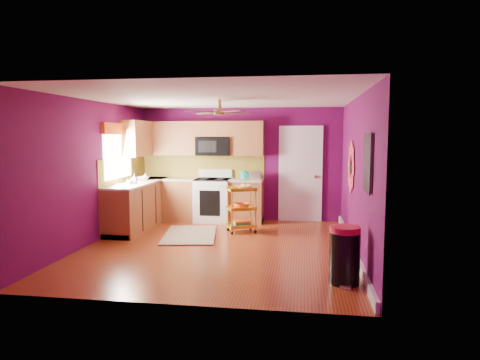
# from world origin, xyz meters

# --- Properties ---
(ground) EXTENTS (5.00, 5.00, 0.00)m
(ground) POSITION_xyz_m (0.00, 0.00, 0.00)
(ground) COLOR maroon
(ground) RESTS_ON ground
(room_envelope) EXTENTS (4.54, 5.04, 2.52)m
(room_envelope) POSITION_xyz_m (0.03, 0.00, 1.63)
(room_envelope) COLOR #580A47
(room_envelope) RESTS_ON ground
(lower_cabinets) EXTENTS (2.81, 2.31, 0.94)m
(lower_cabinets) POSITION_xyz_m (-1.35, 1.82, 0.43)
(lower_cabinets) COLOR brown
(lower_cabinets) RESTS_ON ground
(electric_range) EXTENTS (0.76, 0.66, 1.13)m
(electric_range) POSITION_xyz_m (-0.55, 2.17, 0.48)
(electric_range) COLOR white
(electric_range) RESTS_ON ground
(upper_cabinetry) EXTENTS (2.80, 2.30, 1.26)m
(upper_cabinetry) POSITION_xyz_m (-1.24, 2.17, 1.80)
(upper_cabinetry) COLOR brown
(upper_cabinetry) RESTS_ON ground
(left_window) EXTENTS (0.08, 1.35, 1.08)m
(left_window) POSITION_xyz_m (-2.22, 1.05, 1.74)
(left_window) COLOR white
(left_window) RESTS_ON ground
(panel_door) EXTENTS (0.95, 0.11, 2.15)m
(panel_door) POSITION_xyz_m (1.35, 2.47, 1.02)
(panel_door) COLOR white
(panel_door) RESTS_ON ground
(right_wall_art) EXTENTS (0.04, 2.74, 1.04)m
(right_wall_art) POSITION_xyz_m (2.23, -0.34, 1.44)
(right_wall_art) COLOR black
(right_wall_art) RESTS_ON ground
(ceiling_fan) EXTENTS (1.01, 1.01, 0.26)m
(ceiling_fan) POSITION_xyz_m (0.00, 0.20, 2.29)
(ceiling_fan) COLOR #BF8C3F
(ceiling_fan) RESTS_ON ground
(shag_rug) EXTENTS (1.19, 1.69, 0.02)m
(shag_rug) POSITION_xyz_m (-0.70, 0.77, 0.01)
(shag_rug) COLOR #311A10
(shag_rug) RESTS_ON ground
(rolling_cart) EXTENTS (0.64, 0.57, 0.96)m
(rolling_cart) POSITION_xyz_m (0.24, 1.20, 0.49)
(rolling_cart) COLOR gold
(rolling_cart) RESTS_ON ground
(trash_can) EXTENTS (0.47, 0.48, 0.74)m
(trash_can) POSITION_xyz_m (1.96, -1.50, 0.37)
(trash_can) COLOR black
(trash_can) RESTS_ON ground
(teal_kettle) EXTENTS (0.18, 0.18, 0.21)m
(teal_kettle) POSITION_xyz_m (0.14, 2.27, 1.02)
(teal_kettle) COLOR #128A88
(teal_kettle) RESTS_ON lower_cabinets
(toaster) EXTENTS (0.22, 0.15, 0.18)m
(toaster) POSITION_xyz_m (0.40, 2.19, 1.03)
(toaster) COLOR beige
(toaster) RESTS_ON lower_cabinets
(soap_bottle_a) EXTENTS (0.09, 0.09, 0.19)m
(soap_bottle_a) POSITION_xyz_m (-1.88, 1.00, 1.04)
(soap_bottle_a) COLOR #EA3F72
(soap_bottle_a) RESTS_ON lower_cabinets
(soap_bottle_b) EXTENTS (0.12, 0.12, 0.15)m
(soap_bottle_b) POSITION_xyz_m (-1.91, 1.67, 1.02)
(soap_bottle_b) COLOR white
(soap_bottle_b) RESTS_ON lower_cabinets
(counter_dish) EXTENTS (0.29, 0.29, 0.07)m
(counter_dish) POSITION_xyz_m (-1.99, 1.71, 0.98)
(counter_dish) COLOR white
(counter_dish) RESTS_ON lower_cabinets
(counter_cup) EXTENTS (0.11, 0.11, 0.09)m
(counter_cup) POSITION_xyz_m (-1.94, 0.89, 0.98)
(counter_cup) COLOR white
(counter_cup) RESTS_ON lower_cabinets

